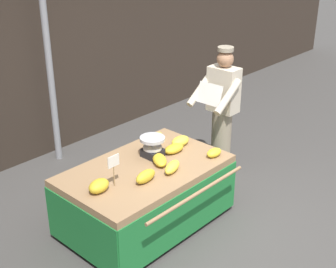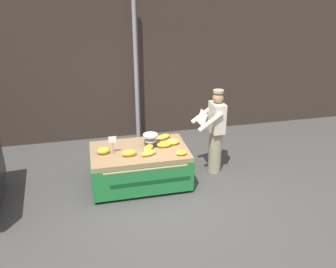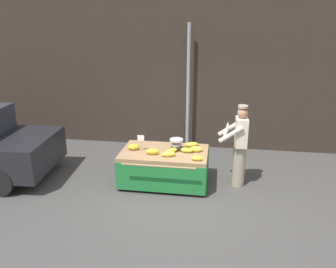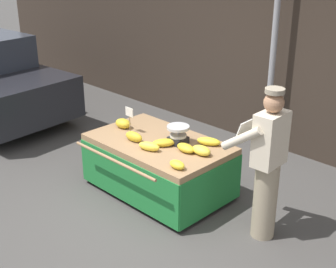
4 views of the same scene
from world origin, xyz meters
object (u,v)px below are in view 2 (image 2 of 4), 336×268
object	(u,v)px
banana_bunch_7	(163,137)
banana_bunch_0	(181,153)
banana_bunch_4	(129,153)
vendor_person	(215,132)
weighing_scale	(150,140)
banana_bunch_2	(173,142)
banana_bunch_3	(103,151)
banana_bunch_6	(164,145)
price_sign	(112,141)
banana_cart	(140,159)
banana_bunch_5	(148,148)
banana_bunch_1	(149,153)
street_pole	(136,73)

from	to	relation	value
banana_bunch_7	banana_bunch_0	bearing A→B (deg)	-77.19
banana_bunch_4	vendor_person	size ratio (longest dim) A/B	0.15
weighing_scale	banana_bunch_2	distance (m)	0.43
banana_bunch_3	vendor_person	bearing A→B (deg)	4.10
banana_bunch_3	banana_bunch_4	distance (m)	0.48
banana_bunch_4	banana_bunch_6	size ratio (longest dim) A/B	1.00
banana_bunch_3	banana_bunch_7	size ratio (longest dim) A/B	0.79
banana_bunch_4	banana_bunch_7	size ratio (longest dim) A/B	0.89
banana_bunch_6	vendor_person	bearing A→B (deg)	6.78
banana_bunch_6	banana_bunch_7	xyz separation A→B (m)	(0.07, 0.35, -0.00)
banana_bunch_3	vendor_person	size ratio (longest dim) A/B	0.14
price_sign	banana_bunch_4	world-z (taller)	price_sign
banana_cart	banana_bunch_6	xyz separation A→B (m)	(0.46, 0.00, 0.24)
banana_bunch_2	banana_bunch_6	size ratio (longest dim) A/B	0.96
banana_bunch_5	banana_bunch_7	xyz separation A→B (m)	(0.37, 0.41, 0.00)
weighing_scale	banana_bunch_1	size ratio (longest dim) A/B	1.01
street_pole	banana_bunch_1	world-z (taller)	street_pole
street_pole	banana_bunch_6	world-z (taller)	street_pole
banana_bunch_5	banana_bunch_6	xyz separation A→B (m)	(0.30, 0.06, 0.00)
banana_bunch_6	banana_bunch_7	bearing A→B (deg)	79.31
price_sign	banana_bunch_7	xyz separation A→B (m)	(1.01, 0.41, -0.20)
banana_bunch_4	street_pole	bearing A→B (deg)	77.97
weighing_scale	banana_bunch_5	distance (m)	0.20
price_sign	banana_bunch_5	size ratio (longest dim) A/B	1.17
banana_bunch_0	banana_bunch_2	world-z (taller)	banana_bunch_2
banana_bunch_5	banana_bunch_7	world-z (taller)	banana_bunch_7
banana_bunch_6	banana_cart	bearing A→B (deg)	-179.57
banana_bunch_3	banana_bunch_4	bearing A→B (deg)	-23.89
banana_bunch_0	banana_bunch_1	world-z (taller)	banana_bunch_1
banana_bunch_0	banana_bunch_2	bearing A→B (deg)	95.80
banana_bunch_0	banana_bunch_3	distance (m)	1.40
price_sign	banana_bunch_1	size ratio (longest dim) A/B	1.23
street_pole	weighing_scale	xyz separation A→B (m)	(-0.04, -1.93, -0.79)
banana_bunch_0	banana_bunch_3	xyz separation A→B (m)	(-1.35, 0.36, 0.02)
banana_bunch_1	street_pole	bearing A→B (deg)	86.39
weighing_scale	banana_bunch_0	bearing A→B (deg)	-47.19
banana_bunch_4	banana_cart	bearing A→B (deg)	46.52
banana_bunch_0	banana_bunch_5	distance (m)	0.63
banana_cart	banana_bunch_1	bearing A→B (deg)	-65.56
street_pole	banana_cart	bearing A→B (deg)	-97.58
banana_bunch_1	banana_bunch_5	distance (m)	0.22
banana_bunch_7	banana_bunch_4	bearing A→B (deg)	-142.29
banana_cart	banana_bunch_2	world-z (taller)	banana_bunch_2
banana_bunch_4	banana_bunch_6	xyz separation A→B (m)	(0.68, 0.23, -0.01)
banana_bunch_4	banana_bunch_1	bearing A→B (deg)	-9.17
banana_bunch_7	vendor_person	distance (m)	1.02
banana_bunch_2	banana_bunch_3	distance (m)	1.31
banana_bunch_6	banana_bunch_7	world-z (taller)	banana_bunch_6
banana_bunch_6	banana_bunch_7	size ratio (longest dim) A/B	0.88
banana_bunch_2	vendor_person	distance (m)	0.87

